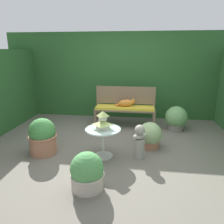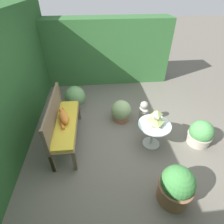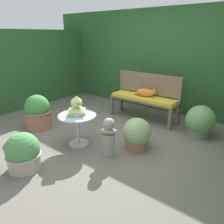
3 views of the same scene
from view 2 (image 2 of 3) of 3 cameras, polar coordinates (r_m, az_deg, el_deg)
ground at (r=3.66m, az=5.78°, el=-9.46°), size 30.00×30.00×0.00m
foliage_hedge_right at (r=5.59m, az=-1.36°, el=19.21°), size 0.70×3.62×1.85m
garden_bench at (r=3.47m, az=-14.72°, el=-4.00°), size 1.46×0.42×0.51m
bench_backrest at (r=3.35m, az=-18.61°, el=-0.82°), size 1.46×0.06×0.97m
cat at (r=3.40m, az=-15.48°, el=-1.63°), size 0.49×0.28×0.20m
patio_table at (r=3.40m, az=13.47°, el=-5.35°), size 0.62×0.62×0.52m
pagoda_birdhouse at (r=3.25m, az=14.09°, el=-2.13°), size 0.27×0.27×0.32m
garden_bust at (r=3.92m, az=10.16°, el=-0.39°), size 0.28×0.24×0.60m
potted_plant_table_far at (r=2.84m, az=20.23°, el=-21.78°), size 0.51×0.51×0.66m
potted_plant_bench_left at (r=4.54m, az=-11.92°, el=4.62°), size 0.52×0.52×0.57m
potted_plant_hedge_corner at (r=3.87m, az=26.93°, el=-6.33°), size 0.47×0.47×0.53m
potted_plant_path_edge at (r=4.02m, az=2.98°, el=0.18°), size 0.46×0.46×0.50m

